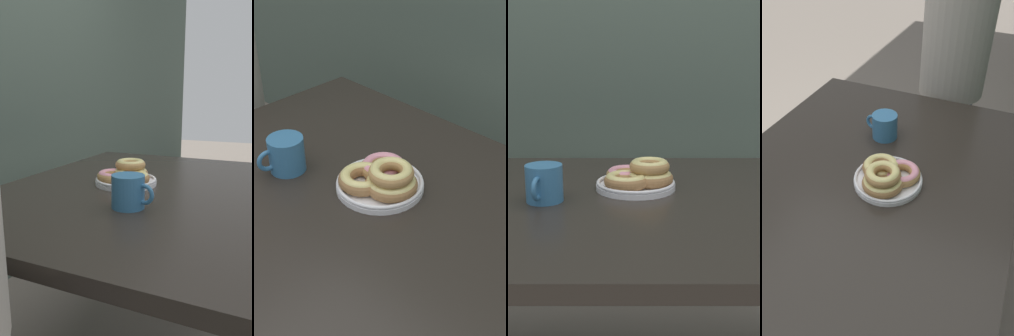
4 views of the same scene
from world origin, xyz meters
TOP-DOWN VIEW (x-y plane):
  - wall_back at (0.00, 1.12)m, footprint 8.00×0.05m
  - dining_table at (0.00, 0.16)m, footprint 1.23×0.97m
  - donut_plate at (-0.00, 0.24)m, footprint 0.23×0.24m
  - coffee_mug at (-0.24, 0.13)m, footprint 0.09×0.13m

SIDE VIEW (x-z plane):
  - dining_table at x=0.00m, z-range 0.30..1.02m
  - donut_plate at x=0.00m, z-range 0.71..0.80m
  - coffee_mug at x=-0.24m, z-range 0.72..0.82m
  - wall_back at x=0.00m, z-range 0.00..2.60m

